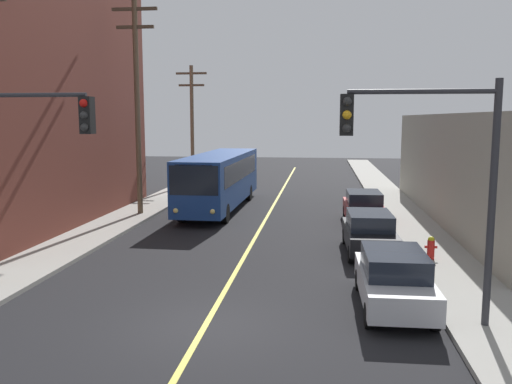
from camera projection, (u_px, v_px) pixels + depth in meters
name	position (u px, v px, depth m)	size (l,w,h in m)	color
ground_plane	(205.00, 326.00, 13.55)	(120.00, 120.00, 0.00)	black
sidewalk_left	(96.00, 233.00, 24.25)	(2.50, 90.00, 0.15)	gray
sidewalk_right	(425.00, 242.00, 22.49)	(2.50, 90.00, 0.15)	gray
lane_stripe_center	(266.00, 218.00, 28.30)	(0.16, 60.00, 0.01)	#D8CC4C
city_bus	(220.00, 178.00, 30.93)	(2.78, 12.20, 3.20)	navy
parked_car_silver	(394.00, 279.00, 14.73)	(1.87, 4.42, 1.62)	#B7B7BC
parked_car_black	(369.00, 232.00, 20.78)	(1.92, 4.45, 1.62)	black
parked_car_red	(364.00, 207.00, 26.73)	(1.90, 4.44, 1.62)	maroon
utility_pole_mid	(137.00, 98.00, 28.16)	(2.40, 0.28, 11.27)	brown
utility_pole_far	(192.00, 119.00, 41.67)	(2.40, 0.28, 9.13)	brown
traffic_signal_left_corner	(21.00, 152.00, 14.82)	(3.75, 0.48, 6.00)	#2D2D33
traffic_signal_right_corner	(428.00, 157.00, 12.87)	(3.75, 0.48, 6.00)	#2D2D33
fire_hydrant	(431.00, 247.00, 19.40)	(0.44, 0.26, 0.84)	red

